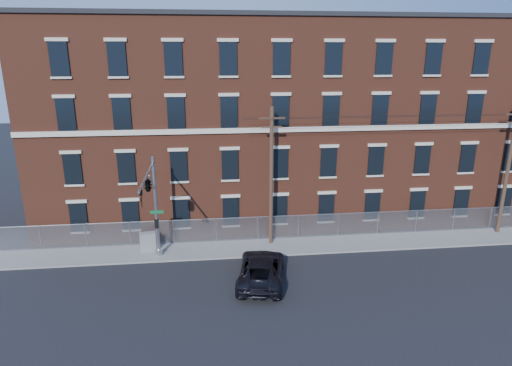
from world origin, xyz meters
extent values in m
plane|color=black|center=(0.00, 0.00, 0.00)|extent=(140.00, 140.00, 0.00)
cube|color=gray|center=(12.00, 5.00, 0.06)|extent=(65.00, 3.00, 0.12)
cube|color=brown|center=(12.00, 14.00, 8.00)|extent=(55.00, 14.00, 16.00)
cube|color=black|center=(12.00, 14.00, 16.15)|extent=(55.30, 14.30, 0.30)
cube|color=beige|center=(12.00, 6.92, 8.30)|extent=(55.00, 0.18, 0.35)
cube|color=black|center=(-11.83, 6.94, 2.20)|extent=(1.20, 0.10, 2.20)
cube|color=black|center=(-11.83, 6.94, 5.80)|extent=(1.20, 0.10, 2.20)
cube|color=black|center=(-11.83, 6.94, 9.60)|extent=(1.20, 0.10, 2.20)
cube|color=black|center=(-11.83, 6.94, 13.20)|extent=(1.20, 0.10, 2.20)
cube|color=black|center=(-8.17, 6.94, 2.20)|extent=(1.20, 0.10, 2.20)
cube|color=black|center=(-8.17, 6.94, 5.80)|extent=(1.20, 0.10, 2.20)
cube|color=black|center=(-8.17, 6.94, 9.60)|extent=(1.20, 0.10, 2.20)
cube|color=black|center=(-8.17, 6.94, 13.20)|extent=(1.20, 0.10, 2.20)
cube|color=black|center=(-4.50, 6.94, 2.20)|extent=(1.20, 0.10, 2.20)
cube|color=black|center=(-4.50, 6.94, 5.80)|extent=(1.20, 0.10, 2.20)
cube|color=black|center=(-4.50, 6.94, 9.60)|extent=(1.20, 0.10, 2.20)
cube|color=black|center=(-4.50, 6.94, 13.20)|extent=(1.20, 0.10, 2.20)
cube|color=black|center=(-0.83, 6.94, 2.20)|extent=(1.20, 0.10, 2.20)
cube|color=black|center=(-0.83, 6.94, 5.80)|extent=(1.20, 0.10, 2.20)
cube|color=black|center=(-0.83, 6.94, 9.60)|extent=(1.20, 0.10, 2.20)
cube|color=black|center=(-0.83, 6.94, 13.20)|extent=(1.20, 0.10, 2.20)
cube|color=black|center=(2.83, 6.94, 2.20)|extent=(1.20, 0.10, 2.20)
cube|color=black|center=(2.83, 6.94, 5.80)|extent=(1.20, 0.10, 2.20)
cube|color=black|center=(2.83, 6.94, 9.60)|extent=(1.20, 0.10, 2.20)
cube|color=black|center=(2.83, 6.94, 13.20)|extent=(1.20, 0.10, 2.20)
cube|color=black|center=(6.50, 6.94, 2.20)|extent=(1.20, 0.10, 2.20)
cube|color=black|center=(6.50, 6.94, 5.80)|extent=(1.20, 0.10, 2.20)
cube|color=black|center=(6.50, 6.94, 9.60)|extent=(1.20, 0.10, 2.20)
cube|color=black|center=(6.50, 6.94, 13.20)|extent=(1.20, 0.10, 2.20)
cube|color=black|center=(10.17, 6.94, 2.20)|extent=(1.20, 0.10, 2.20)
cube|color=black|center=(10.17, 6.94, 5.80)|extent=(1.20, 0.10, 2.20)
cube|color=black|center=(10.17, 6.94, 9.60)|extent=(1.20, 0.10, 2.20)
cube|color=black|center=(10.17, 6.94, 13.20)|extent=(1.20, 0.10, 2.20)
cube|color=black|center=(13.83, 6.94, 2.20)|extent=(1.20, 0.10, 2.20)
cube|color=black|center=(13.83, 6.94, 5.80)|extent=(1.20, 0.10, 2.20)
cube|color=black|center=(13.83, 6.94, 9.60)|extent=(1.20, 0.10, 2.20)
cube|color=black|center=(13.83, 6.94, 13.20)|extent=(1.20, 0.10, 2.20)
cube|color=black|center=(17.50, 6.94, 2.20)|extent=(1.20, 0.10, 2.20)
cube|color=black|center=(17.50, 6.94, 5.80)|extent=(1.20, 0.10, 2.20)
cube|color=black|center=(17.50, 6.94, 9.60)|extent=(1.20, 0.10, 2.20)
cube|color=black|center=(17.50, 6.94, 13.20)|extent=(1.20, 0.10, 2.20)
cube|color=black|center=(21.17, 6.94, 2.20)|extent=(1.20, 0.10, 2.20)
cube|color=black|center=(21.17, 6.94, 5.80)|extent=(1.20, 0.10, 2.20)
cube|color=#A5A8AD|center=(12.00, 6.30, 1.02)|extent=(59.00, 0.02, 1.80)
cylinder|color=#9EA0A5|center=(12.00, 6.30, 1.92)|extent=(59.00, 0.04, 0.04)
cylinder|color=#9EA0A5|center=(-14.39, 6.30, 1.02)|extent=(0.06, 0.06, 1.85)
cylinder|color=#9EA0A5|center=(-11.29, 6.30, 1.02)|extent=(0.06, 0.06, 1.85)
cylinder|color=#9EA0A5|center=(-8.18, 6.30, 1.02)|extent=(0.06, 0.06, 1.85)
cylinder|color=#9EA0A5|center=(-5.08, 6.30, 1.02)|extent=(0.06, 0.06, 1.85)
cylinder|color=#9EA0A5|center=(-1.97, 6.30, 1.02)|extent=(0.06, 0.06, 1.85)
cylinder|color=#9EA0A5|center=(1.13, 6.30, 1.02)|extent=(0.06, 0.06, 1.85)
cylinder|color=#9EA0A5|center=(4.24, 6.30, 1.02)|extent=(0.06, 0.06, 1.85)
cylinder|color=#9EA0A5|center=(7.34, 6.30, 1.02)|extent=(0.06, 0.06, 1.85)
cylinder|color=#9EA0A5|center=(10.45, 6.30, 1.02)|extent=(0.06, 0.06, 1.85)
cylinder|color=#9EA0A5|center=(13.55, 6.30, 1.02)|extent=(0.06, 0.06, 1.85)
cylinder|color=#9EA0A5|center=(16.66, 6.30, 1.02)|extent=(0.06, 0.06, 1.85)
cylinder|color=#9EA0A5|center=(19.76, 6.30, 1.02)|extent=(0.06, 0.06, 1.85)
cylinder|color=#9EA0A5|center=(-6.00, 4.50, 3.62)|extent=(0.22, 0.22, 7.00)
cylinder|color=#9EA0A5|center=(-6.00, 4.50, 0.32)|extent=(0.50, 0.50, 0.40)
cylinder|color=#9EA0A5|center=(-6.00, 1.25, 6.72)|extent=(0.14, 6.50, 0.14)
cylinder|color=#9EA0A5|center=(-6.00, 3.30, 5.72)|extent=(0.08, 2.18, 1.56)
cube|color=#0C592D|center=(-5.95, 4.35, 3.32)|extent=(0.90, 0.03, 0.22)
cube|color=black|center=(-6.00, 4.25, 2.52)|extent=(0.25, 0.25, 0.60)
imported|color=black|center=(-6.00, -1.30, 6.17)|extent=(0.16, 0.20, 1.00)
imported|color=black|center=(-6.00, 1.50, 6.17)|extent=(0.53, 2.48, 1.00)
cylinder|color=#483124|center=(2.00, 5.60, 5.12)|extent=(0.28, 0.28, 10.00)
cube|color=#483124|center=(2.00, 5.60, 9.32)|extent=(1.80, 0.12, 0.12)
cube|color=#483124|center=(2.00, 5.60, 8.72)|extent=(1.40, 0.12, 0.12)
cylinder|color=#483124|center=(20.00, 5.60, 5.12)|extent=(0.28, 0.28, 10.00)
imported|color=black|center=(0.63, 0.28, 0.80)|extent=(3.71, 6.19, 1.61)
cube|color=slate|center=(-6.81, 5.19, 0.81)|extent=(1.18, 0.73, 1.37)
camera|label=1|loc=(-2.44, -23.71, 13.51)|focal=30.55mm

